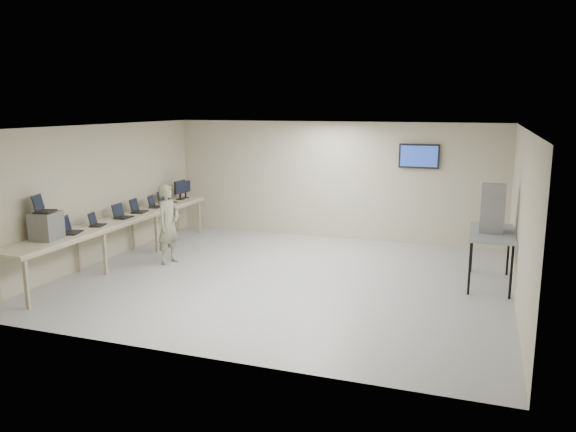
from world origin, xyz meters
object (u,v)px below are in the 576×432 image
(workbench, at_px, (120,222))
(soldier, at_px, (168,224))
(equipment_box, at_px, (46,226))
(side_table, at_px, (492,236))

(workbench, relative_size, soldier, 3.70)
(equipment_box, bearing_deg, soldier, 57.08)
(workbench, bearing_deg, soldier, 12.16)
(workbench, distance_m, soldier, 1.04)
(workbench, height_order, side_table, side_table)
(workbench, relative_size, equipment_box, 12.46)
(equipment_box, xyz_separation_m, soldier, (1.08, 2.17, -0.33))
(soldier, relative_size, side_table, 1.00)
(soldier, bearing_deg, equipment_box, 159.98)
(equipment_box, height_order, side_table, equipment_box)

